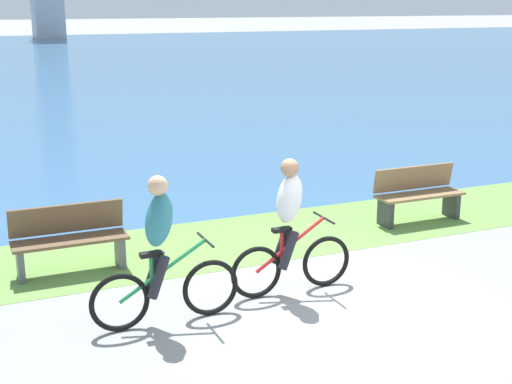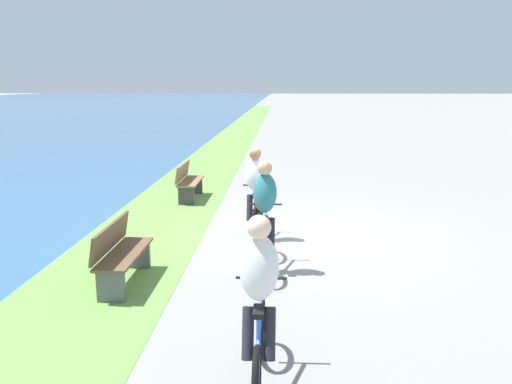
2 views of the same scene
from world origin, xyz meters
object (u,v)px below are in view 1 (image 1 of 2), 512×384
at_px(bench_near_path, 418,194).
at_px(cyclist_trailing, 162,252).
at_px(bench_far_along_path, 70,239).
at_px(cyclist_lead, 290,228).

bearing_deg(bench_near_path, cyclist_trailing, -157.06).
height_order(cyclist_trailing, bench_near_path, cyclist_trailing).
bearing_deg(bench_far_along_path, cyclist_lead, -37.32).
height_order(cyclist_lead, bench_near_path, cyclist_lead).
height_order(cyclist_lead, cyclist_trailing, cyclist_trailing).
height_order(cyclist_lead, bench_far_along_path, cyclist_lead).
bearing_deg(cyclist_trailing, bench_far_along_path, 108.59).
bearing_deg(cyclist_lead, cyclist_trailing, -172.00).
relative_size(bench_near_path, bench_far_along_path, 1.00).
relative_size(cyclist_lead, cyclist_trailing, 0.99).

